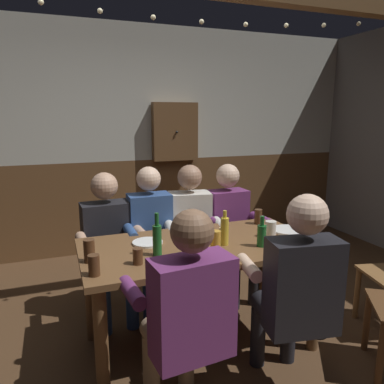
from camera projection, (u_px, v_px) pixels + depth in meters
The scene contains 26 objects.
ground_plane at pixel (210, 358), 2.59m from camera, with size 6.99×6.99×0.00m, color #4C331E.
back_wall_upper at pixel (132, 94), 4.41m from camera, with size 5.82×0.12×1.58m, color beige.
back_wall_wainscot at pixel (135, 204), 4.69m from camera, with size 5.82×0.12×1.11m, color brown.
dining_table at pixel (200, 260), 2.63m from camera, with size 1.64×0.84×0.78m.
person_0 at pixel (109, 239), 3.04m from camera, with size 0.55×0.53×1.21m.
person_1 at pixel (152, 233), 3.16m from camera, with size 0.50×0.52×1.24m.
person_2 at pixel (191, 228), 3.29m from camera, with size 0.54×0.57×1.23m.
person_3 at pixel (231, 225), 3.41m from camera, with size 0.51×0.51×1.22m.
person_4 at pixel (187, 310), 1.91m from camera, with size 0.57×0.53×1.23m.
person_5 at pixel (296, 287), 2.15m from camera, with size 0.58×0.55×1.25m.
table_candle at pixel (222, 233), 2.72m from camera, with size 0.04×0.04×0.08m, color #F9E08C.
condiment_caddy at pixel (284, 249), 2.44m from camera, with size 0.14×0.10×0.05m, color #B2B7BC.
plate_0 at pixel (288, 230), 2.89m from camera, with size 0.26×0.26×0.01m, color white.
plate_1 at pixel (148, 243), 2.61m from camera, with size 0.21×0.21×0.01m, color white.
bottle_0 at pixel (225, 231), 2.57m from camera, with size 0.06×0.06×0.24m.
bottle_1 at pixel (157, 239), 2.38m from camera, with size 0.06×0.06×0.28m.
bottle_2 at pixel (262, 235), 2.55m from camera, with size 0.06×0.06×0.21m.
pint_glass_0 at pixel (138, 256), 2.25m from camera, with size 0.06×0.06×0.10m, color #4C2D19.
pint_glass_1 at pixel (258, 217), 3.07m from camera, with size 0.06×0.06×0.12m, color #4C2D19.
pint_glass_2 at pixel (201, 243), 2.40m from camera, with size 0.07×0.07×0.15m, color #E5C64C.
pint_glass_3 at pixel (89, 251), 2.28m from camera, with size 0.07×0.07×0.14m, color #4C2D19.
pint_glass_4 at pixel (94, 265), 2.09m from camera, with size 0.07×0.07×0.12m, color #4C2D19.
pint_glass_5 at pixel (271, 229), 2.75m from camera, with size 0.08×0.08×0.12m, color white.
pint_glass_6 at pixel (216, 242), 2.43m from camera, with size 0.07×0.07×0.15m, color gold.
wall_dart_cabinet at pixel (175, 132), 4.55m from camera, with size 0.56×0.15×0.70m.
string_lights at pixel (178, 11), 2.70m from camera, with size 4.11×0.04×0.19m.
Camera 1 is at (-0.92, -2.11, 1.67)m, focal length 34.84 mm.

